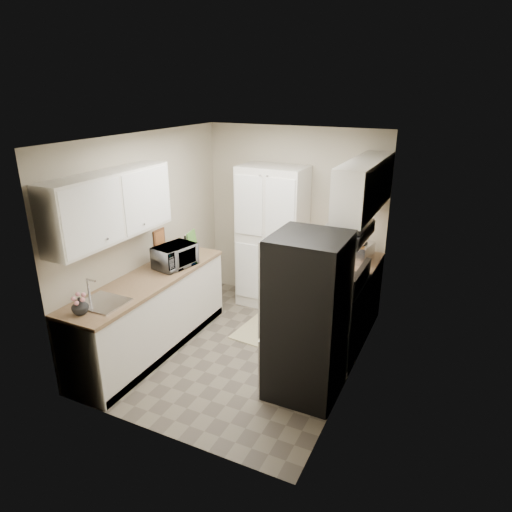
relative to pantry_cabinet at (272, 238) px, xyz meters
The scene contains 16 objects.
ground 1.66m from the pantry_cabinet, 81.35° to the right, with size 3.20×3.20×0.00m, color #665B4C.
room_shell 1.48m from the pantry_cabinet, 82.18° to the right, with size 2.64×3.24×2.52m.
pantry_cabinet is the anchor object (origin of this frame).
base_cabinet_left 2.00m from the pantry_cabinet, 114.36° to the right, with size 0.60×2.30×0.88m, color silver.
countertop_left 1.92m from the pantry_cabinet, 114.36° to the right, with size 0.63×2.33×0.04m, color #846647.
base_cabinet_right 1.32m from the pantry_cabinet, ahead, with size 0.60×0.80×0.88m, color silver.
countertop_right 1.20m from the pantry_cabinet, ahead, with size 0.63×0.83×0.04m, color #846647.
electric_range 1.58m from the pantry_cabinet, 38.22° to the right, with size 0.71×0.78×1.13m.
refrigerator 2.07m from the pantry_cabinet, 56.54° to the right, with size 0.70×0.72×1.70m, color #B7B7BC.
microwave 1.50m from the pantry_cabinet, 118.37° to the right, with size 0.49×0.33×0.27m, color silver.
wine_bottle 1.25m from the pantry_cabinet, 129.11° to the right, with size 0.06×0.06×0.26m, color black.
flower_vase 2.85m from the pantry_cabinet, 106.77° to the right, with size 0.16×0.16×0.17m, color white.
cutting_board 1.14m from the pantry_cabinet, 132.97° to the right, with size 0.02×0.24×0.30m, color #549838.
toaster_oven 1.25m from the pantry_cabinet, ahead, with size 0.30×0.39×0.22m, color silver.
fruit_basket 1.25m from the pantry_cabinet, ahead, with size 0.26×0.26×0.11m, color orange, non-canonical shape.
kitchen_mat 1.26m from the pantry_cabinet, 72.62° to the right, with size 0.56×0.90×0.01m, color #BFB383.
Camera 1 is at (2.22, -4.23, 2.99)m, focal length 32.00 mm.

